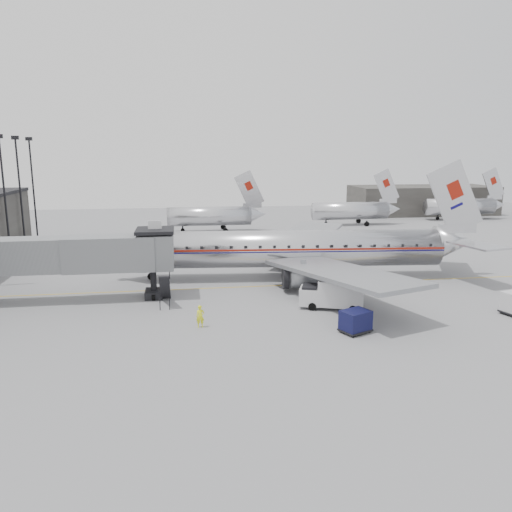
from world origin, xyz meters
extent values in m
plane|color=slate|center=(0.00, 0.00, 0.00)|extent=(160.00, 160.00, 0.00)
cube|color=#34312F|center=(45.00, 60.00, 3.00)|extent=(30.00, 12.00, 6.00)
cube|color=gold|center=(3.00, 6.00, 0.01)|extent=(60.00, 0.15, 0.01)
cube|color=slate|center=(-22.00, 3.60, 4.30)|extent=(12.00, 2.80, 3.00)
cube|color=slate|center=(-13.00, 3.60, 4.30)|extent=(8.00, 3.00, 3.10)
cube|color=slate|center=(-9.00, 4.00, 4.30)|extent=(3.20, 3.60, 3.20)
cube|color=black|center=(-9.00, 4.00, 6.20)|extent=(3.40, 3.80, 0.30)
cube|color=white|center=(-9.00, 4.00, 6.70)|extent=(1.20, 0.15, 0.80)
cylinder|color=black|center=(-9.30, 3.60, 1.40)|extent=(0.56, 0.56, 2.80)
cube|color=black|center=(-9.30, 3.60, 0.35)|extent=(1.60, 2.20, 0.70)
cylinder|color=black|center=(-9.30, 2.60, 0.30)|extent=(0.30, 0.60, 0.60)
cylinder|color=black|center=(-9.30, 4.60, 0.30)|extent=(0.30, 0.60, 0.60)
cube|color=black|center=(-8.20, 1.30, 1.50)|extent=(0.90, 3.20, 2.90)
cylinder|color=black|center=(-27.50, 22.00, 7.50)|extent=(0.24, 0.24, 15.00)
cylinder|color=black|center=(-27.50, 28.00, 7.50)|extent=(0.24, 0.24, 15.00)
cube|color=black|center=(-27.50, 28.00, 15.00)|extent=(0.90, 0.25, 0.50)
cylinder|color=black|center=(-27.50, 34.00, 7.50)|extent=(0.24, 0.24, 15.00)
cube|color=black|center=(-27.50, 34.00, 15.00)|extent=(0.90, 0.25, 0.50)
cylinder|color=silver|center=(-2.00, 42.00, 2.60)|extent=(14.00, 3.20, 3.20)
cube|color=silver|center=(4.80, 42.00, 7.00)|extent=(5.17, 0.26, 6.52)
cylinder|color=black|center=(-6.50, 42.00, 0.50)|extent=(0.24, 0.24, 1.00)
cylinder|color=silver|center=(24.00, 46.00, 2.60)|extent=(14.00, 3.20, 3.20)
cube|color=silver|center=(30.80, 46.00, 7.00)|extent=(5.17, 0.26, 6.52)
cylinder|color=black|center=(19.50, 46.00, 0.50)|extent=(0.24, 0.24, 1.00)
cylinder|color=silver|center=(48.00, 50.00, 2.60)|extent=(14.00, 3.20, 3.20)
cube|color=silver|center=(54.80, 50.00, 7.00)|extent=(5.17, 0.26, 6.52)
cylinder|color=black|center=(43.50, 50.00, 0.50)|extent=(0.24, 0.24, 1.00)
cylinder|color=silver|center=(4.75, 9.00, 3.16)|extent=(31.85, 6.68, 3.90)
cone|color=silver|center=(-12.58, 10.54, 3.16)|extent=(3.50, 4.17, 3.90)
cone|color=silver|center=(22.39, 7.43, 3.58)|extent=(4.53, 4.06, 3.71)
cube|color=#97180B|center=(4.75, 9.00, 3.43)|extent=(31.86, 6.73, 0.19)
cube|color=#0F0957|center=(4.75, 9.00, 3.18)|extent=(31.86, 6.73, 0.11)
cube|color=silver|center=(22.08, 7.46, 8.44)|extent=(6.47, 0.89, 8.10)
cube|color=gray|center=(8.74, 18.17, 2.85)|extent=(13.26, 17.56, 1.25)
cube|color=gray|center=(7.06, -0.73, 2.85)|extent=(10.96, 17.84, 1.25)
cylinder|color=gray|center=(5.76, 14.41, 1.53)|extent=(3.77, 2.52, 2.21)
cylinder|color=gray|center=(4.79, 3.49, 1.53)|extent=(3.77, 2.52, 2.21)
cylinder|color=black|center=(-9.96, 10.31, 0.69)|extent=(0.21, 0.21, 1.37)
cylinder|color=black|center=(7.09, 11.54, 0.74)|extent=(0.27, 0.27, 1.48)
cylinder|color=black|center=(7.09, 11.54, 0.47)|extent=(1.08, 0.46, 1.05)
cylinder|color=black|center=(6.61, 6.08, 0.74)|extent=(0.27, 0.27, 1.48)
cylinder|color=black|center=(6.61, 6.08, 0.47)|extent=(1.08, 0.46, 1.05)
cube|color=silver|center=(6.70, -2.26, 1.43)|extent=(4.30, 3.31, 2.22)
cube|color=silver|center=(4.23, -1.34, 1.00)|extent=(2.29, 2.47, 1.48)
cube|color=black|center=(4.23, -1.34, 1.64)|extent=(1.82, 2.13, 0.63)
cylinder|color=black|center=(4.19, -2.34, 0.34)|extent=(0.73, 0.48, 0.68)
cylinder|color=black|center=(4.86, -0.56, 0.34)|extent=(0.73, 0.48, 0.68)
cylinder|color=black|center=(7.36, -3.52, 0.34)|extent=(0.73, 0.48, 0.68)
cylinder|color=black|center=(8.03, -1.74, 0.34)|extent=(0.73, 0.48, 0.68)
cube|color=#0D0E36|center=(6.00, -7.94, 0.98)|extent=(2.51, 2.26, 1.44)
cube|color=black|center=(6.00, -7.94, 0.21)|extent=(2.65, 2.40, 0.12)
cylinder|color=black|center=(5.51, -8.85, 0.15)|extent=(0.33, 0.24, 0.31)
cylinder|color=black|center=(7.01, -8.15, 0.15)|extent=(0.33, 0.24, 0.31)
cylinder|color=black|center=(4.99, -7.73, 0.15)|extent=(0.33, 0.24, 0.31)
cylinder|color=black|center=(6.49, -7.04, 0.15)|extent=(0.33, 0.24, 0.31)
cylinder|color=black|center=(19.65, -5.42, 0.17)|extent=(0.37, 0.23, 0.34)
imported|color=#E9F31C|center=(-5.37, -5.09, 0.87)|extent=(0.64, 0.43, 1.73)
camera|label=1|loc=(-6.49, -41.70, 13.20)|focal=35.00mm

